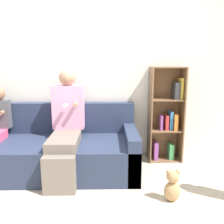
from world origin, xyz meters
TOP-DOWN VIEW (x-y plane):
  - ground_plane at (0.00, 0.00)m, footprint 14.00×14.00m
  - back_wall at (0.00, 1.07)m, footprint 10.00×0.06m
  - couch at (-0.29, 0.57)m, footprint 2.15×0.94m
  - adult_seated at (-0.10, 0.51)m, footprint 0.41×0.91m
  - bookshelf at (1.26, 0.92)m, footprint 0.46×0.28m
  - teddy_bear at (1.07, -0.17)m, footprint 0.17×0.14m

SIDE VIEW (x-z plane):
  - ground_plane at x=0.00m, z-range 0.00..0.00m
  - teddy_bear at x=1.07m, z-range -0.01..0.33m
  - couch at x=-0.29m, z-range -0.15..0.68m
  - bookshelf at x=1.26m, z-range -0.03..1.30m
  - adult_seated at x=-0.10m, z-range 0.00..1.30m
  - back_wall at x=0.00m, z-range 0.00..2.55m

